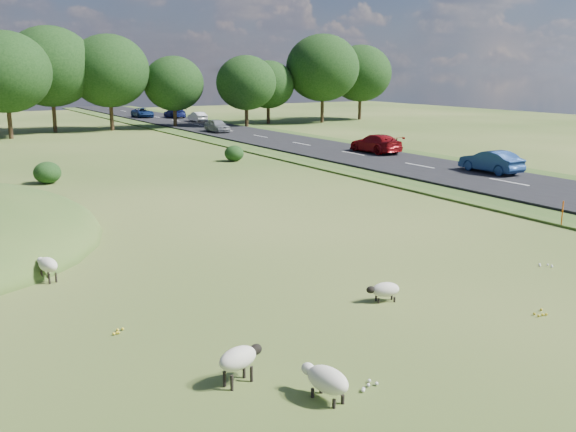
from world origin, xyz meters
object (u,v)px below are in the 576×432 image
Objects in this scene: sheep_0 at (326,379)px; car_6 at (175,113)px; marker_post at (562,214)px; sheep_2 at (47,265)px; car_0 at (376,143)px; sheep_3 at (385,290)px; car_2 at (491,161)px; car_1 at (143,113)px; car_3 at (217,125)px; car_5 at (197,117)px; sheep_1 at (239,358)px.

sheep_0 is 81.49m from car_6.
marker_post is at bearing -79.65° from sheep_0.
sheep_2 is 0.23× the size of car_0.
sheep_3 is 0.23× the size of car_6.
car_6 is (0.00, 58.14, -0.03)m from car_2.
car_6 is at bearing -37.08° from car_1.
car_6 is at bearing 80.54° from car_3.
car_0 is 37.63m from car_5.
car_5 is (3.80, -11.10, -0.03)m from car_1.
sheep_0 is 2.05m from sheep_1.
car_2 is at bearing 54.69° from marker_post.
sheep_1 is at bearing 47.50° from car_0.
car_6 is (21.13, 73.18, 0.57)m from sheep_3.
car_5 is (0.00, 37.63, -0.12)m from car_0.
marker_post is 19.92m from sheep_1.
car_3 is (17.33, 50.36, 0.57)m from sheep_3.
car_0 reaches higher than sheep_2.
marker_post reaches higher than sheep_1.
sheep_3 is 0.29× the size of car_5.
sheep_1 is at bearing 178.10° from sheep_2.
marker_post is 0.29× the size of car_3.
sheep_2 is 1.07× the size of sheep_3.
sheep_3 is 76.17m from car_6.
sheep_1 is 1.15× the size of sheep_3.
sheep_3 is 53.26m from car_3.
sheep_0 is 32.26m from car_2.
car_3 is (23.46, 52.81, 0.34)m from sheep_1.
sheep_1 is 80.39m from car_6.
car_3 is at bearing -91.48° from sheep_3.
car_1 is at bearing -37.08° from car_6.
car_3 is 23.13m from car_6.
car_0 reaches higher than car_2.
sheep_0 is 40.74m from car_0.
sheep_1 is 81.93m from car_1.
sheep_2 reaches higher than sheep_0.
car_1 is (22.19, 80.10, 0.44)m from sheep_0.
car_1 is (25.77, 68.79, 0.34)m from sheep_2.
car_1 is 25.69m from car_3.
car_0 is at bearing 70.99° from marker_post.
car_6 is (3.80, -2.87, 0.04)m from car_1.
car_5 reaches higher than sheep_1.
car_6 reaches higher than car_1.
car_0 is at bearing 32.43° from sheep_1.
car_2 reaches higher than car_1.
sheep_3 is (4.86, 4.05, -0.09)m from sheep_0.
marker_post is at bearing 83.27° from car_6.
sheep_3 is (-12.90, -3.42, -0.21)m from marker_post.
car_2 is at bearing 90.00° from car_5.
sheep_0 is 6.33m from sheep_3.
sheep_3 is at bearing 73.89° from car_6.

